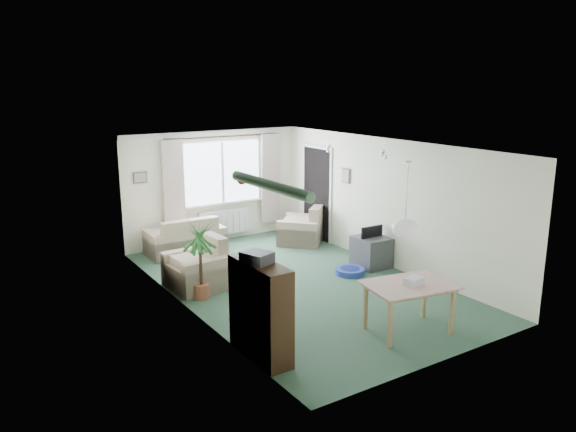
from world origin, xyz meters
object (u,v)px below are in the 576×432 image
dining_table (408,308)px  tv_cube (371,252)px  sofa (185,235)px  coffee_table (201,242)px  armchair_left (197,263)px  pet_bed (350,271)px  armchair_corner (301,225)px  bookshelf (260,310)px  houseplant (201,261)px

dining_table → tv_cube: size_ratio=1.74×
sofa → coffee_table: bearing=-178.7°
armchair_left → dining_table: size_ratio=0.87×
sofa → pet_bed: bearing=126.4°
armchair_corner → armchair_left: bearing=-19.5°
sofa → pet_bed: 3.48m
coffee_table → pet_bed: size_ratio=1.46×
armchair_corner → pet_bed: (-0.38, -2.15, -0.35)m
bookshelf → houseplant: bearing=84.0°
bookshelf → houseplant: size_ratio=0.99×
sofa → tv_cube: 3.75m
tv_cube → pet_bed: (-0.61, -0.13, -0.23)m
tv_cube → sofa: bearing=135.2°
armchair_left → bookshelf: bookshelf is taller
armchair_corner → coffee_table: bearing=-61.1°
sofa → houseplant: houseplant is taller
dining_table → tv_cube: bearing=59.3°
sofa → armchair_left: bearing=74.2°
armchair_left → houseplant: bearing=-20.7°
bookshelf → tv_cube: (3.54, 1.96, -0.34)m
dining_table → coffee_table: bearing=98.9°
sofa → tv_cube: sofa is taller
dining_table → bookshelf: bearing=167.1°
houseplant → pet_bed: 2.83m
sofa → coffee_table: size_ratio=1.96×
armchair_corner → coffee_table: armchair_corner is taller
bookshelf → tv_cube: 4.06m
armchair_corner → armchair_left: 3.23m
tv_cube → houseplant: bearing=176.7°
coffee_table → dining_table: size_ratio=0.71×
armchair_left → coffee_table: (0.94, 1.94, -0.25)m
armchair_corner → bookshelf: 5.19m
bookshelf → dining_table: size_ratio=1.15×
tv_cube → coffee_table: bearing=131.1°
bookshelf → pet_bed: bearing=30.9°
armchair_left → houseplant: houseplant is taller
armchair_corner → houseplant: 3.59m
armchair_left → houseplant: (-0.15, -0.50, 0.21)m
armchair_corner → houseplant: bearing=-13.2°
coffee_table → pet_bed: (1.65, -2.83, -0.12)m
bookshelf → sofa: bearing=77.6°
houseplant → pet_bed: bearing=-8.1°
armchair_corner → pet_bed: bearing=37.4°
tv_cube → pet_bed: size_ratio=1.18×
armchair_left → bookshelf: (-0.34, -2.72, 0.20)m
houseplant → pet_bed: size_ratio=2.38×
armchair_left → tv_cube: (3.20, -0.76, -0.14)m
coffee_table → houseplant: size_ratio=0.61×
bookshelf → pet_bed: bookshelf is taller
sofa → armchair_corner: size_ratio=1.68×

